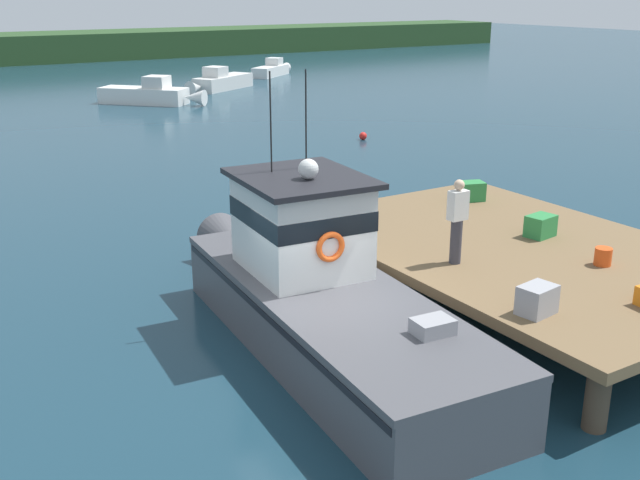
{
  "coord_description": "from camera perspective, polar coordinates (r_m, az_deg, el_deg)",
  "views": [
    {
      "loc": [
        -6.34,
        -10.19,
        6.16
      ],
      "look_at": [
        1.2,
        1.94,
        1.4
      ],
      "focal_mm": 42.4,
      "sensor_mm": 36.0,
      "label": 1
    }
  ],
  "objects": [
    {
      "name": "moored_boat_far_left",
      "position": [
        44.14,
        -12.66,
        10.68
      ],
      "size": [
        5.12,
        5.31,
        1.56
      ],
      "color": "white",
      "rests_on": "ground"
    },
    {
      "name": "crate_single_by_cleat",
      "position": [
        18.98,
        11.35,
        3.64
      ],
      "size": [
        0.71,
        0.61,
        0.47
      ],
      "primitive_type": "cube",
      "rotation": [
        0.0,
        0.0,
        -0.33
      ],
      "color": "#2D8442",
      "rests_on": "dock"
    },
    {
      "name": "mooring_buoy_inshore",
      "position": [
        32.71,
        3.27,
        7.85
      ],
      "size": [
        0.33,
        0.33,
        0.33
      ],
      "primitive_type": "sphere",
      "color": "red",
      "rests_on": "ground"
    },
    {
      "name": "moored_boat_far_right",
      "position": [
        49.65,
        -7.6,
        11.75
      ],
      "size": [
        5.69,
        4.03,
        1.5
      ],
      "color": "silver",
      "rests_on": "ground"
    },
    {
      "name": "main_fishing_boat",
      "position": [
        13.58,
        -0.21,
        -3.88
      ],
      "size": [
        3.2,
        9.92,
        4.8
      ],
      "color": "#4C4C51",
      "rests_on": "ground"
    },
    {
      "name": "deckhand_by_the_boat",
      "position": [
        14.36,
        10.31,
        1.52
      ],
      "size": [
        0.36,
        0.22,
        1.63
      ],
      "color": "#383842",
      "rests_on": "dock"
    },
    {
      "name": "moored_boat_near_channel",
      "position": [
        57.7,
        -3.6,
        12.71
      ],
      "size": [
        4.6,
        3.85,
        1.28
      ],
      "color": "white",
      "rests_on": "ground"
    },
    {
      "name": "crate_single_far",
      "position": [
        16.52,
        16.3,
        1.02
      ],
      "size": [
        0.66,
        0.53,
        0.46
      ],
      "primitive_type": "cube",
      "rotation": [
        0.0,
        0.0,
        0.15
      ],
      "color": "#2D8442",
      "rests_on": "dock"
    },
    {
      "name": "crate_stack_mid_dock",
      "position": [
        12.6,
        16.06,
        -4.36
      ],
      "size": [
        0.66,
        0.52,
        0.48
      ],
      "primitive_type": "cube",
      "rotation": [
        0.0,
        0.0,
        0.15
      ],
      "color": "#9E9EA3",
      "rests_on": "dock"
    },
    {
      "name": "ground_plane",
      "position": [
        13.5,
        0.02,
        -8.74
      ],
      "size": [
        200.0,
        200.0,
        0.0
      ],
      "primitive_type": "plane",
      "color": "#193847"
    },
    {
      "name": "dock",
      "position": [
        15.94,
        14.84,
        -0.83
      ],
      "size": [
        6.0,
        9.0,
        1.2
      ],
      "color": "#4C3D2D",
      "rests_on": "ground"
    },
    {
      "name": "bait_bucket",
      "position": [
        15.19,
        20.58,
        -1.18
      ],
      "size": [
        0.32,
        0.32,
        0.34
      ],
      "primitive_type": "cylinder",
      "color": "#E04C19",
      "rests_on": "dock"
    }
  ]
}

